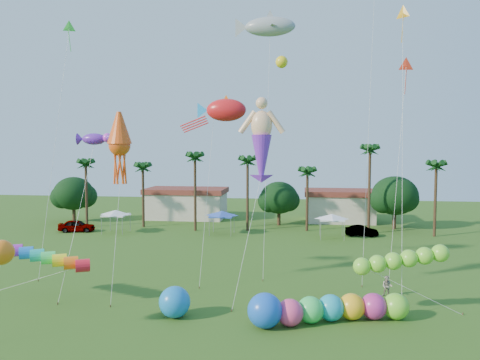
# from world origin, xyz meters

# --- Properties ---
(tree_line) EXTENTS (69.46, 8.91, 11.00)m
(tree_line) POSITION_xyz_m (3.57, 44.00, 4.28)
(tree_line) COLOR #3A2819
(tree_line) RESTS_ON ground
(buildings_row) EXTENTS (35.00, 7.00, 4.00)m
(buildings_row) POSITION_xyz_m (-3.09, 50.00, 2.00)
(buildings_row) COLOR beige
(buildings_row) RESTS_ON ground
(tent_row) EXTENTS (31.00, 4.00, 0.60)m
(tent_row) POSITION_xyz_m (-6.00, 36.33, 2.75)
(tent_row) COLOR white
(tent_row) RESTS_ON ground
(car_a) EXTENTS (4.98, 2.79, 1.60)m
(car_a) POSITION_xyz_m (-25.58, 36.12, 0.80)
(car_a) COLOR #4C4C54
(car_a) RESTS_ON ground
(car_b) EXTENTS (4.18, 1.66, 1.35)m
(car_b) POSITION_xyz_m (11.88, 38.03, 0.68)
(car_b) COLOR #4C4C54
(car_b) RESTS_ON ground
(spectator_b) EXTENTS (0.95, 0.86, 1.60)m
(spectator_b) POSITION_xyz_m (10.77, 13.45, 0.80)
(spectator_b) COLOR gray
(spectator_b) RESTS_ON ground
(caterpillar_inflatable) EXTENTS (10.66, 4.86, 2.20)m
(caterpillar_inflatable) POSITION_xyz_m (5.73, 7.45, 0.92)
(caterpillar_inflatable) COLOR #ED3E7C
(caterpillar_inflatable) RESTS_ON ground
(blue_ball) EXTENTS (2.09, 2.09, 2.09)m
(blue_ball) POSITION_xyz_m (-3.99, 7.11, 1.05)
(blue_ball) COLOR blue
(blue_ball) RESTS_ON ground
(rainbow_tube) EXTENTS (10.17, 3.38, 3.37)m
(rainbow_tube) POSITION_xyz_m (-12.83, 8.57, 2.89)
(rainbow_tube) COLOR red
(rainbow_tube) RESTS_ON ground
(green_worm) EXTENTS (10.04, 1.90, 4.05)m
(green_worm) POSITION_xyz_m (8.33, 9.11, 3.35)
(green_worm) COLOR #77D930
(green_worm) RESTS_ON ground
(orange_ball_kite) EXTENTS (1.68, 1.70, 5.94)m
(orange_ball_kite) POSITION_xyz_m (-12.95, 2.26, 5.20)
(orange_ball_kite) COLOR orange
(orange_ball_kite) RESTS_ON ground
(merman_kite) EXTENTS (3.15, 4.06, 14.38)m
(merman_kite) POSITION_xyz_m (1.36, 11.71, 11.39)
(merman_kite) COLOR #FBBF8E
(merman_kite) RESTS_ON ground
(fish_kite) EXTENTS (5.56, 6.36, 15.64)m
(fish_kite) POSITION_xyz_m (-2.33, 18.26, 14.54)
(fish_kite) COLOR red
(fish_kite) RESTS_ON ground
(shark_kite) EXTENTS (6.59, 7.52, 23.70)m
(shark_kite) POSITION_xyz_m (1.20, 22.22, 22.57)
(shark_kite) COLOR #8F979C
(shark_kite) RESTS_ON ground
(squid_kite) EXTENTS (2.15, 4.28, 14.09)m
(squid_kite) POSITION_xyz_m (-9.45, 11.63, 11.45)
(squid_kite) COLOR #F65014
(squid_kite) RESTS_ON ground
(lobster_kite) EXTENTS (3.47, 6.03, 12.62)m
(lobster_kite) POSITION_xyz_m (-12.32, 13.43, 11.95)
(lobster_kite) COLOR #6223B0
(lobster_kite) RESTS_ON ground
(delta_kite_red) EXTENTS (2.31, 3.34, 18.48)m
(delta_kite_red) POSITION_xyz_m (12.43, 16.75, 17.59)
(delta_kite_red) COLOR red
(delta_kite_red) RESTS_ON ground
(delta_kite_yellow) EXTENTS (1.16, 5.33, 21.72)m
(delta_kite_yellow) POSITION_xyz_m (11.52, 13.81, 20.73)
(delta_kite_yellow) COLOR orange
(delta_kite_yellow) RESTS_ON ground
(delta_kite_green) EXTENTS (1.90, 4.49, 22.63)m
(delta_kite_green) POSITION_xyz_m (-16.50, 17.75, 21.62)
(delta_kite_green) COLOR green
(delta_kite_green) RESTS_ON ground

